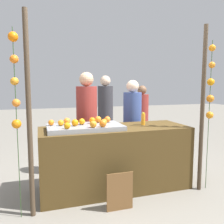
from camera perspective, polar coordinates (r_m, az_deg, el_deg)
ground_plane at (r=3.60m, az=0.75°, el=-17.81°), size 24.00×24.00×0.00m
stall_counter at (r=3.44m, az=0.76°, el=-11.04°), size 2.09×0.75×0.89m
orange_tray at (r=3.18m, az=-6.54°, el=-3.69°), size 1.00×0.55×0.06m
orange_0 at (r=3.29m, az=-4.82°, el=-2.04°), size 0.09×0.09×0.09m
orange_1 at (r=3.22m, az=-14.58°, el=-2.50°), size 0.08×0.08×0.08m
orange_2 at (r=3.12m, az=-8.97°, el=-2.55°), size 0.09×0.09×0.09m
orange_3 at (r=2.97m, az=-4.57°, el=-2.96°), size 0.09×0.09×0.09m
orange_4 at (r=3.21m, az=-7.31°, el=-2.31°), size 0.08×0.08×0.08m
orange_5 at (r=3.25m, az=-10.89°, el=-2.19°), size 0.09×0.09×0.09m
orange_6 at (r=3.14m, az=-1.96°, el=-2.44°), size 0.08×0.08×0.08m
orange_7 at (r=2.93m, az=-10.84°, el=-3.27°), size 0.08×0.08×0.08m
orange_8 at (r=3.37m, az=-1.12°, el=-1.80°), size 0.09×0.09×0.09m
orange_9 at (r=3.36m, az=-3.39°, el=-1.80°), size 0.09×0.09×0.09m
orange_10 at (r=3.00m, az=-2.21°, el=-2.81°), size 0.09×0.09×0.09m
orange_11 at (r=3.17m, az=-12.30°, el=-2.58°), size 0.08×0.08×0.08m
juice_bottle at (r=3.54m, az=7.57°, el=-1.69°), size 0.06×0.06×0.19m
chalkboard_sign at (r=2.95m, az=1.86°, el=-18.80°), size 0.33×0.03×0.47m
vendor_left at (r=3.89m, az=-6.09°, el=-3.79°), size 0.34×0.34×1.69m
vendor_right at (r=4.13m, az=4.92°, el=-3.96°), size 0.31×0.31×1.57m
crowd_person_0 at (r=5.29m, az=7.20°, el=-2.12°), size 0.29×0.29×1.47m
crowd_person_1 at (r=5.23m, az=-1.60°, el=-1.07°), size 0.34×0.34×1.68m
canopy_post_left at (r=2.72m, az=-19.48°, el=-1.09°), size 0.06×0.06×2.28m
canopy_post_right at (r=3.46m, az=21.08°, el=0.45°), size 0.06×0.06×2.28m
garland_strand_left at (r=2.71m, az=-22.51°, el=6.91°), size 0.11×0.11×2.08m
garland_strand_right at (r=3.53m, az=22.83°, el=5.74°), size 0.11×0.11×2.08m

